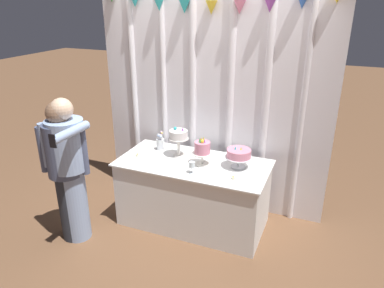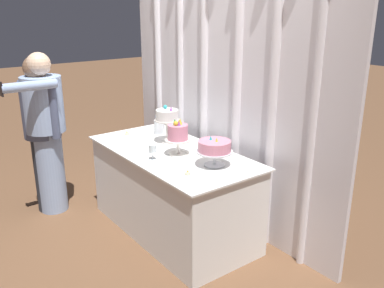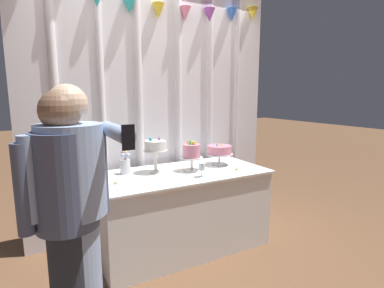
{
  "view_description": "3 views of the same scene",
  "coord_description": "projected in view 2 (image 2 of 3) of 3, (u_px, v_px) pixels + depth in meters",
  "views": [
    {
      "loc": [
        1.35,
        -3.22,
        2.46
      ],
      "look_at": [
        -0.07,
        0.23,
        0.93
      ],
      "focal_mm": 33.69,
      "sensor_mm": 36.0,
      "label": 1
    },
    {
      "loc": [
        2.84,
        -1.81,
        1.97
      ],
      "look_at": [
        0.21,
        0.16,
        0.88
      ],
      "focal_mm": 39.08,
      "sensor_mm": 36.0,
      "label": 2
    },
    {
      "loc": [
        -1.26,
        -2.41,
        1.52
      ],
      "look_at": [
        0.09,
        0.05,
        1.04
      ],
      "focal_mm": 28.04,
      "sensor_mm": 36.0,
      "label": 3
    }
  ],
  "objects": [
    {
      "name": "ground_plane",
      "position": [
        164.0,
        233.0,
        3.81
      ],
      "size": [
        24.0,
        24.0,
        0.0
      ],
      "primitive_type": "plane",
      "color": "brown"
    },
    {
      "name": "draped_curtain",
      "position": [
        221.0,
        69.0,
        3.73
      ],
      "size": [
        2.78,
        0.14,
        2.77
      ],
      "color": "white",
      "rests_on": "ground_plane"
    },
    {
      "name": "cake_table",
      "position": [
        173.0,
        191.0,
        3.74
      ],
      "size": [
        1.66,
        0.81,
        0.77
      ],
      "color": "white",
      "rests_on": "ground_plane"
    },
    {
      "name": "cake_display_leftmost",
      "position": [
        167.0,
        117.0,
        3.77
      ],
      "size": [
        0.23,
        0.23,
        0.34
      ],
      "color": "silver",
      "rests_on": "cake_table"
    },
    {
      "name": "cake_display_center",
      "position": [
        178.0,
        134.0,
        3.48
      ],
      "size": [
        0.22,
        0.22,
        0.31
      ],
      "color": "silver",
      "rests_on": "cake_table"
    },
    {
      "name": "cake_display_rightmost",
      "position": [
        215.0,
        148.0,
        3.24
      ],
      "size": [
        0.29,
        0.29,
        0.24
      ],
      "color": "silver",
      "rests_on": "cake_table"
    },
    {
      "name": "wine_glass",
      "position": [
        153.0,
        149.0,
        3.39
      ],
      "size": [
        0.06,
        0.06,
        0.13
      ],
      "color": "silver",
      "rests_on": "cake_table"
    },
    {
      "name": "flower_vase",
      "position": [
        159.0,
        125.0,
        4.08
      ],
      "size": [
        0.1,
        0.11,
        0.22
      ],
      "color": "silver",
      "rests_on": "cake_table"
    },
    {
      "name": "tealight_far_left",
      "position": [
        127.0,
        134.0,
        4.07
      ],
      "size": [
        0.04,
        0.04,
        0.04
      ],
      "color": "beige",
      "rests_on": "cake_table"
    },
    {
      "name": "tealight_near_left",
      "position": [
        188.0,
        173.0,
        3.11
      ],
      "size": [
        0.04,
        0.04,
        0.04
      ],
      "color": "beige",
      "rests_on": "cake_table"
    },
    {
      "name": "guest_girl_blue_dress",
      "position": [
        45.0,
        129.0,
        3.99
      ],
      "size": [
        0.52,
        0.63,
        1.57
      ],
      "color": "#93ADD6",
      "rests_on": "ground_plane"
    },
    {
      "name": "guest_man_dark_suit",
      "position": [
        43.0,
        130.0,
        4.01
      ],
      "size": [
        0.5,
        0.42,
        1.54
      ],
      "color": "#282D38",
      "rests_on": "ground_plane"
    }
  ]
}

